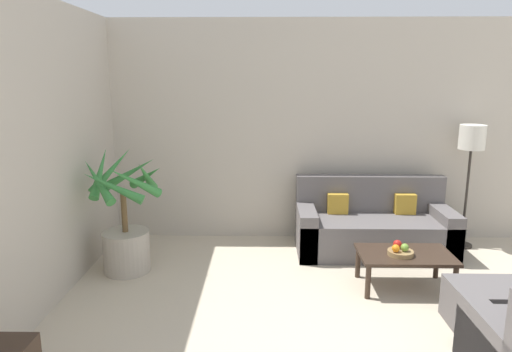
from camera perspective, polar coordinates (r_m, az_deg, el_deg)
The scene contains 10 objects.
wall_back at distance 5.85m, azimuth 15.37°, elevation 5.33°, with size 8.23×0.06×2.70m.
potted_palm at distance 4.97m, azimuth -16.01°, elevation -6.22°, with size 0.86×0.86×1.31m.
sofa_loveseat at distance 5.54m, azimuth 14.40°, elevation -6.30°, with size 1.77×0.78×0.85m.
floor_lamp at distance 5.86m, azimuth 25.33°, elevation 3.45°, with size 0.29×0.29×1.48m.
coffee_table at distance 4.69m, azimuth 18.13°, elevation -9.69°, with size 0.89×0.55×0.36m.
fruit_bowl at distance 4.61m, azimuth 17.61°, elevation -9.14°, with size 0.24×0.24×0.05m.
apple_red at distance 4.64m, azimuth 17.26°, elevation -8.13°, with size 0.08×0.08×0.08m.
apple_green at distance 4.58m, azimuth 18.10°, elevation -8.49°, with size 0.08×0.08×0.08m.
orange_fruit at distance 4.54m, azimuth 17.07°, elevation -8.64°, with size 0.07×0.07×0.07m.
ottoman at distance 4.32m, azimuth 27.02°, elevation -14.30°, with size 0.61×0.46×0.36m.
Camera 1 is at (-1.44, 0.59, 2.02)m, focal length 32.00 mm.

